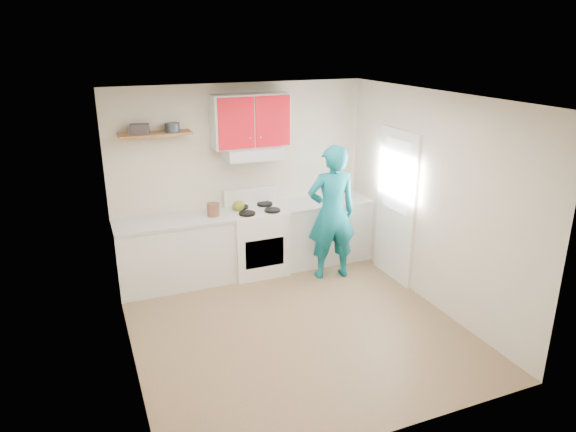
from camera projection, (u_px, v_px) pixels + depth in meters
name	position (u px, v px, depth m)	size (l,w,h in m)	color
floor	(294.00, 325.00, 6.07)	(3.80, 3.80, 0.00)	brown
ceiling	(295.00, 97.00, 5.22)	(3.60, 3.80, 0.04)	white
back_wall	(241.00, 178.00, 7.30)	(3.60, 0.04, 2.60)	beige
front_wall	(392.00, 297.00, 3.98)	(3.60, 0.04, 2.60)	beige
left_wall	(122.00, 244.00, 4.99)	(0.04, 3.80, 2.60)	beige
right_wall	(432.00, 201.00, 6.29)	(0.04, 3.80, 2.60)	beige
door	(396.00, 206.00, 6.98)	(0.05, 0.85, 2.05)	white
door_glass	(396.00, 176.00, 6.83)	(0.01, 0.55, 0.95)	white
counter_left	(175.00, 253.00, 6.94)	(1.52, 0.60, 0.90)	silver
counter_right	(323.00, 231.00, 7.73)	(1.32, 0.60, 0.90)	silver
stove	(257.00, 241.00, 7.33)	(0.76, 0.65, 0.92)	white
range_hood	(253.00, 153.00, 7.02)	(0.76, 0.44, 0.15)	silver
upper_cabinets	(250.00, 120.00, 6.92)	(1.02, 0.33, 0.70)	red
shelf	(155.00, 134.00, 6.52)	(0.90, 0.30, 0.04)	brown
books	(139.00, 129.00, 6.41)	(0.23, 0.17, 0.12)	#433B3F
tin	(172.00, 127.00, 6.55)	(0.19, 0.19, 0.11)	#333D4C
kettle	(238.00, 205.00, 7.12)	(0.17, 0.17, 0.14)	olive
crock	(213.00, 210.00, 6.91)	(0.16, 0.16, 0.20)	brown
cutting_board	(299.00, 207.00, 7.34)	(0.30, 0.22, 0.02)	olive
silicone_mat	(336.00, 200.00, 7.67)	(0.27, 0.23, 0.01)	red
person	(332.00, 213.00, 7.02)	(0.68, 0.44, 1.86)	#0E707F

